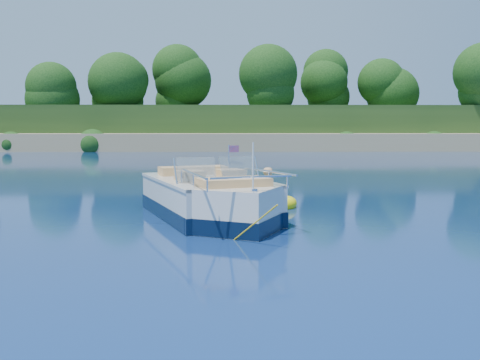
{
  "coord_description": "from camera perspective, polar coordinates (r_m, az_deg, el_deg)",
  "views": [
    {
      "loc": [
        -2.53,
        -10.21,
        2.1
      ],
      "look_at": [
        -2.29,
        2.26,
        0.85
      ],
      "focal_mm": 40.0,
      "sensor_mm": 36.0,
      "label": 1
    }
  ],
  "objects": [
    {
      "name": "ground",
      "position": [
        10.73,
        12.63,
        -5.71
      ],
      "size": [
        160.0,
        160.0,
        0.0
      ],
      "primitive_type": "plane",
      "color": "#091A42",
      "rests_on": "ground"
    },
    {
      "name": "motorboat",
      "position": [
        12.15,
        -2.96,
        -2.34
      ],
      "size": [
        3.53,
        5.86,
        2.05
      ],
      "rotation": [
        0.0,
        0.0,
        0.36
      ],
      "color": "silver",
      "rests_on": "ground"
    },
    {
      "name": "treeline",
      "position": [
        51.41,
        1.79,
        9.57
      ],
      "size": [
        150.0,
        7.12,
        8.19
      ],
      "color": "black",
      "rests_on": "ground"
    },
    {
      "name": "boy",
      "position": [
        14.18,
        3.07,
        -2.8
      ],
      "size": [
        0.35,
        0.76,
        1.49
      ],
      "primitive_type": "imported",
      "rotation": [
        0.0,
        -0.17,
        1.58
      ],
      "color": "tan",
      "rests_on": "ground"
    },
    {
      "name": "tow_tube",
      "position": [
        14.08,
        3.38,
        -2.49
      ],
      "size": [
        1.77,
        1.77,
        0.35
      ],
      "rotation": [
        0.0,
        0.0,
        -0.43
      ],
      "color": "yellow",
      "rests_on": "ground"
    },
    {
      "name": "shoreline",
      "position": [
        74.04,
        0.86,
        4.86
      ],
      "size": [
        170.0,
        59.0,
        6.0
      ],
      "color": "tan",
      "rests_on": "ground"
    }
  ]
}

